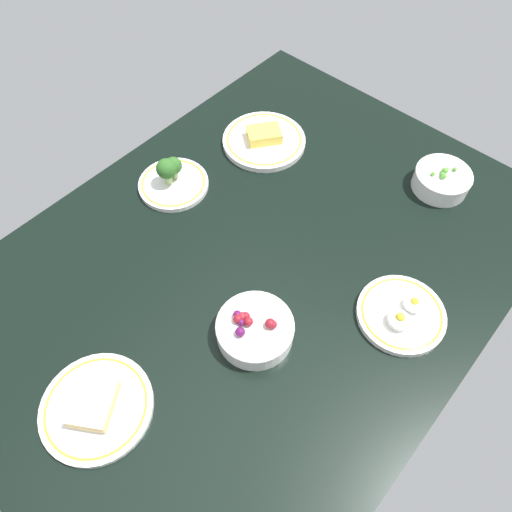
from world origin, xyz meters
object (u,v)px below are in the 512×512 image
object	(u,v)px
bowl_berries	(255,329)
bowl_peas	(442,180)
plate_broccoli	(172,179)
plate_cheese	(264,140)
plate_eggs	(402,314)
plate_sandwich	(96,407)

from	to	relation	value
bowl_berries	bowl_peas	bearing A→B (deg)	-7.00
bowl_peas	bowl_berries	world-z (taller)	same
plate_broccoli	plate_cheese	distance (cm)	27.81
plate_eggs	plate_cheese	size ratio (longest dim) A/B	0.83
plate_eggs	bowl_berries	size ratio (longest dim) A/B	1.17
bowl_berries	plate_eggs	bearing A→B (deg)	-40.52
bowl_peas	plate_sandwich	xyz separation A→B (cm)	(-92.25, 19.32, -1.53)
bowl_peas	bowl_berries	xyz separation A→B (cm)	(-61.28, 7.52, -0.16)
plate_broccoli	bowl_berries	bearing A→B (deg)	-111.54
bowl_berries	plate_broccoli	xyz separation A→B (cm)	(16.94, 42.92, -0.32)
plate_broccoli	plate_cheese	xyz separation A→B (cm)	(26.90, -6.97, -1.04)
plate_eggs	plate_sandwich	size ratio (longest dim) A/B	0.88
plate_sandwich	plate_broccoli	world-z (taller)	plate_broccoli
bowl_berries	plate_cheese	xyz separation A→B (cm)	(43.84, 35.94, -1.36)
plate_sandwich	plate_cheese	bearing A→B (deg)	17.89
bowl_berries	plate_cheese	world-z (taller)	bowl_berries
bowl_peas	plate_broccoli	world-z (taller)	plate_broccoli
bowl_peas	plate_cheese	size ratio (longest dim) A/B	0.63
plate_cheese	plate_sandwich	bearing A→B (deg)	-162.11
plate_sandwich	plate_broccoli	size ratio (longest dim) A/B	1.20
bowl_peas	bowl_berries	bearing A→B (deg)	173.00
plate_sandwich	plate_cheese	distance (cm)	78.60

